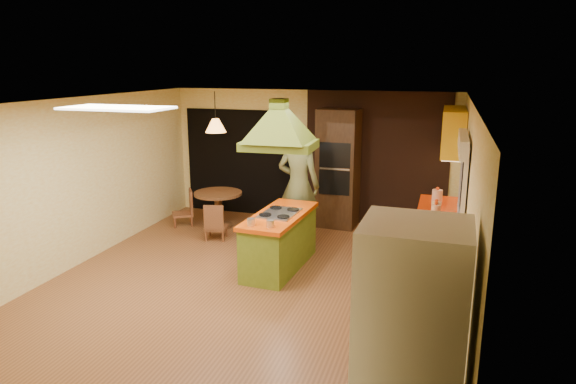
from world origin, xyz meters
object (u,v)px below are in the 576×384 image
(kitchen_island, at_px, (280,240))
(dining_table, at_px, (218,203))
(man, at_px, (299,185))
(canister_large, at_px, (437,197))
(wall_oven, at_px, (338,169))
(refrigerator, at_px, (410,343))

(kitchen_island, bearing_deg, dining_table, 141.28)
(man, bearing_deg, canister_large, 177.43)
(man, xyz_separation_m, wall_oven, (0.44, 1.11, 0.10))
(kitchen_island, relative_size, wall_oven, 0.78)
(wall_oven, bearing_deg, dining_table, -156.48)
(man, relative_size, dining_table, 2.25)
(kitchen_island, height_order, refrigerator, refrigerator)
(dining_table, bearing_deg, kitchen_island, -42.25)
(kitchen_island, relative_size, man, 0.86)
(man, bearing_deg, wall_oven, -106.85)
(refrigerator, xyz_separation_m, dining_table, (-3.81, 4.84, -0.47))
(kitchen_island, distance_m, wall_oven, 2.42)
(kitchen_island, distance_m, dining_table, 2.30)
(refrigerator, relative_size, dining_table, 2.12)
(refrigerator, relative_size, wall_oven, 0.86)
(wall_oven, bearing_deg, man, -107.50)
(dining_table, distance_m, canister_large, 3.99)
(wall_oven, distance_m, dining_table, 2.31)
(refrigerator, bearing_deg, dining_table, 129.54)
(refrigerator, height_order, canister_large, refrigerator)
(kitchen_island, height_order, wall_oven, wall_oven)
(wall_oven, bearing_deg, refrigerator, -69.05)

